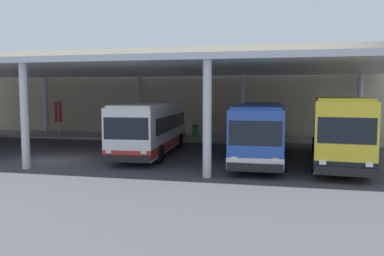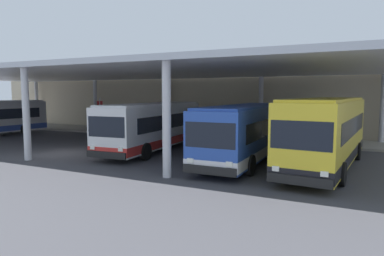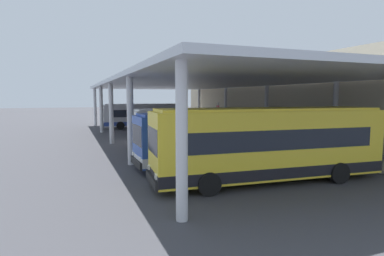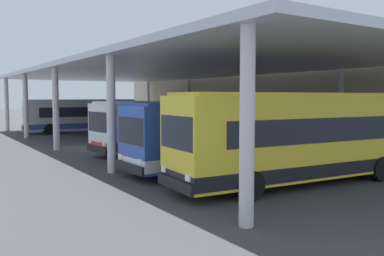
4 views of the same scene
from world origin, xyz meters
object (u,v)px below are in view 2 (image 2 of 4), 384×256
bus_second_bay (153,126)px  bus_far_bay (327,132)px  trash_bin (214,129)px  bus_middle_bay (245,132)px  bench_waiting (254,132)px  banner_sign (100,112)px

bus_second_bay → bus_far_bay: bus_far_bay is taller
bus_second_bay → bus_far_bay: (10.93, -0.63, 0.19)m
bus_second_bay → trash_bin: size_ratio=10.90×
bus_middle_bay → bus_far_bay: 4.24m
bus_second_bay → trash_bin: (0.94, 8.37, -0.98)m
bus_second_bay → bus_middle_bay: size_ratio=1.01×
bus_second_bay → bench_waiting: size_ratio=5.94×
banner_sign → bus_middle_bay: bearing=-25.1°
bench_waiting → bus_middle_bay: bearing=-77.0°
bus_second_bay → banner_sign: size_ratio=3.34×
bus_middle_bay → bench_waiting: bus_middle_bay is taller
bus_middle_bay → trash_bin: 10.99m
bus_middle_bay → bench_waiting: (-2.12, 9.17, -0.99)m
trash_bin → bus_second_bay: bearing=-96.4°
bus_far_bay → bench_waiting: (-6.34, 8.86, -1.18)m
bus_second_bay → bus_far_bay: size_ratio=0.93×
bench_waiting → trash_bin: (-3.65, 0.14, 0.01)m
bus_far_bay → bench_waiting: size_ratio=6.38×
bench_waiting → trash_bin: size_ratio=1.84×
bus_middle_bay → trash_bin: size_ratio=10.77×
bus_second_bay → banner_sign: 13.24m
banner_sign → trash_bin: bearing=4.9°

